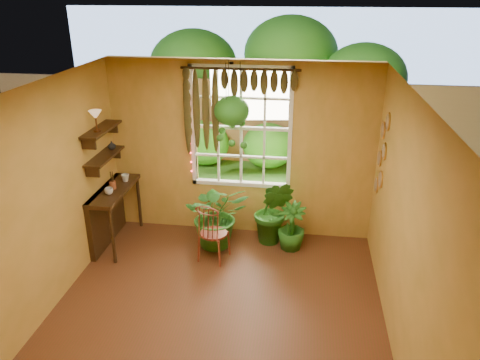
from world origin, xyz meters
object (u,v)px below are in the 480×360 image
object	(u,v)px
potted_plant_left	(217,214)
hanging_basket	(232,114)
counter_ledge	(109,209)
potted_plant_mid	(273,211)
windsor_chair	(213,241)

from	to	relation	value
potted_plant_left	hanging_basket	xyz separation A→B (m)	(0.18, 0.31, 1.45)
counter_ledge	potted_plant_mid	xyz separation A→B (m)	(2.45, 0.32, -0.02)
potted_plant_mid	hanging_basket	bearing A→B (deg)	169.11
hanging_basket	potted_plant_mid	bearing A→B (deg)	-10.89
potted_plant_left	potted_plant_mid	xyz separation A→B (m)	(0.82, 0.19, 0.01)
windsor_chair	hanging_basket	bearing A→B (deg)	91.84
potted_plant_mid	counter_ledge	bearing A→B (deg)	-172.46
counter_ledge	potted_plant_left	distance (m)	1.63
windsor_chair	hanging_basket	size ratio (longest dim) A/B	0.84
counter_ledge	potted_plant_left	world-z (taller)	potted_plant_left
windsor_chair	potted_plant_left	bearing A→B (deg)	106.64
potted_plant_mid	windsor_chair	bearing A→B (deg)	-143.61
windsor_chair	potted_plant_mid	size ratio (longest dim) A/B	0.98
windsor_chair	potted_plant_left	xyz separation A→B (m)	(-0.01, 0.41, 0.22)
potted_plant_left	potted_plant_mid	bearing A→B (deg)	13.02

